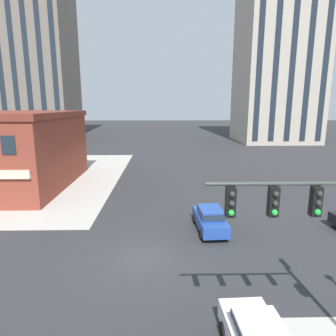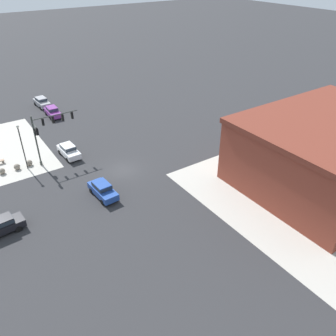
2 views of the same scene
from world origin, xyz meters
The scene contains 4 objects.
ground_plane centered at (0.00, 0.00, 0.00)m, with size 320.00×320.00×0.00m, color #2D2D30.
car_main_northbound_near centered at (4.48, 3.70, 0.92)m, with size 2.07×4.49×1.68m.
residential_tower_skyline_right centered at (28.15, 56.04, 26.33)m, with size 17.53×16.93×52.62m.
residential_tower_skyline_left centered at (-32.13, 66.37, 26.91)m, with size 19.46×16.98×53.78m.
Camera 1 is at (1.16, -15.49, 8.58)m, focal length 31.50 mm.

